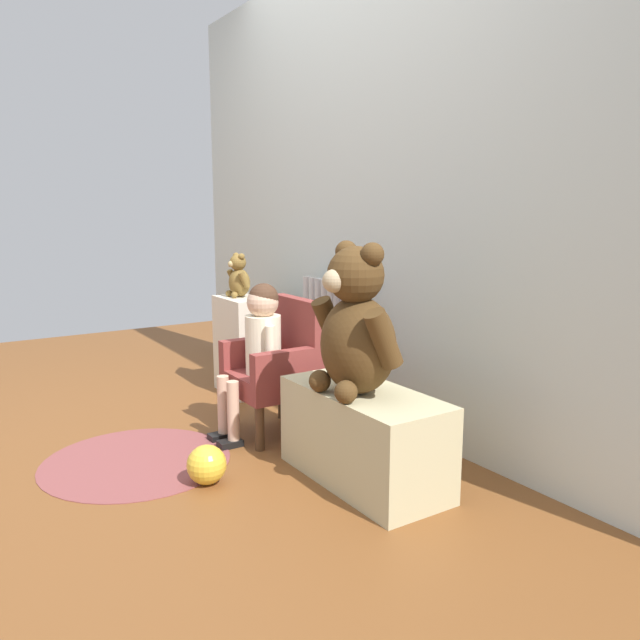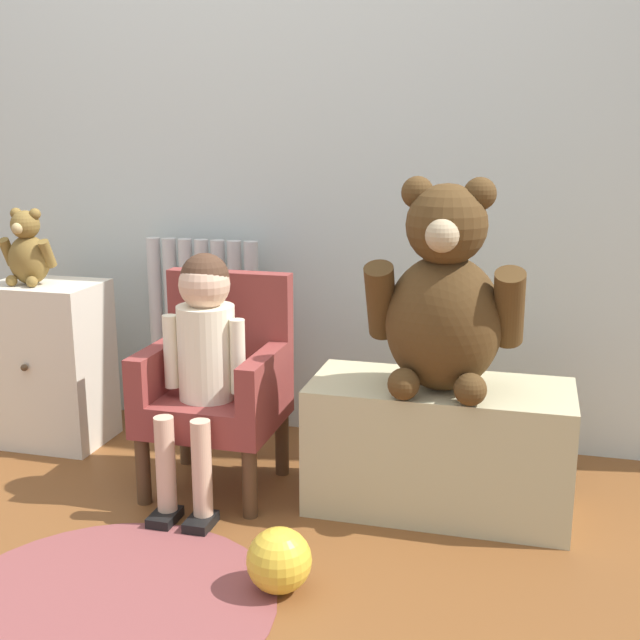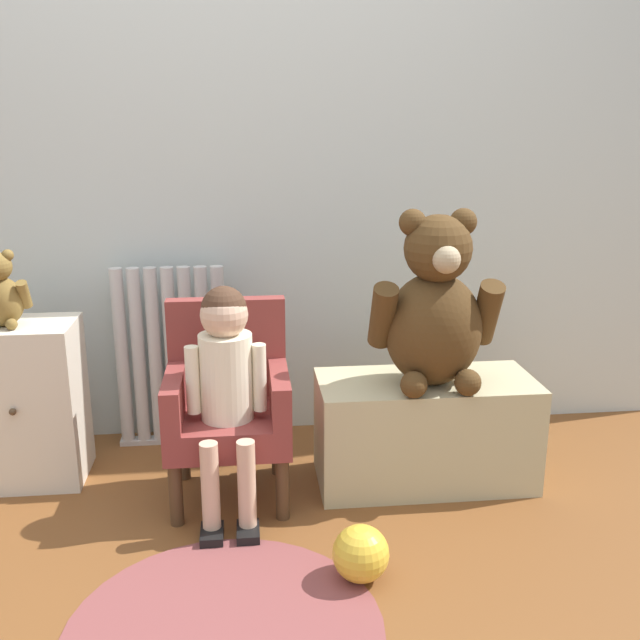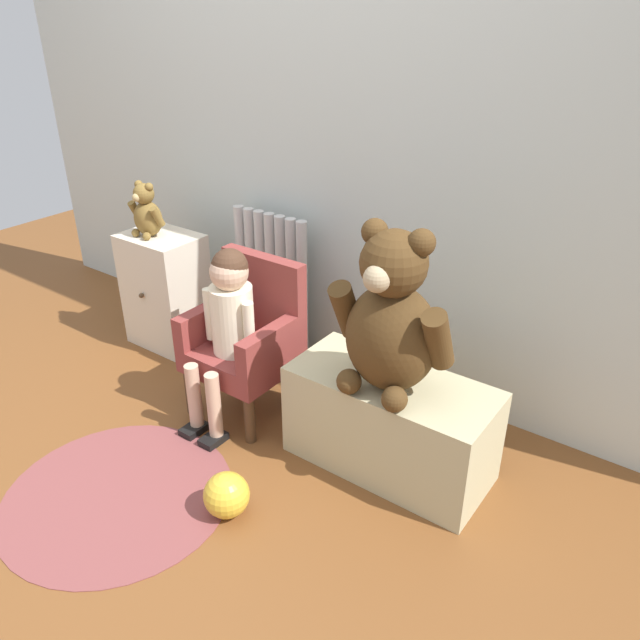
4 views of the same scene
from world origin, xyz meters
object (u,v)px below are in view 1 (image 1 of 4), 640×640
Objects in this scene: floor_rug at (137,461)px; toy_ball at (207,465)px; radiator at (325,344)px; large_teddy_bear at (356,328)px; small_dresser at (247,345)px; child_armchair at (279,365)px; low_bench at (363,436)px; small_teddy_bear at (239,278)px; child_figure at (259,338)px.

floor_rug is 5.09× the size of toy_ball.
radiator is 1.20× the size of large_teddy_bear.
child_armchair is at bearing -14.00° from small_dresser.
small_dresser reaches higher than low_bench.
low_bench is at bearing -6.84° from small_dresser.
small_dresser reaches higher than toy_ball.
child_figure is at bearing -18.96° from small_teddy_bear.
low_bench is at bearing -24.39° from radiator.
child_armchair is 1.11× the size of large_teddy_bear.
low_bench is 1.01m from floor_rug.
toy_ball is at bearing -49.64° from child_figure.
large_teddy_bear is 1.16m from floor_rug.
large_teddy_bear is at bearing 57.43° from toy_ball.
small_teddy_bear is at bearing 130.32° from floor_rug.
low_bench is at bearing 59.93° from toy_ball.
child_figure is at bearing 130.36° from toy_ball.
child_armchair is 2.54× the size of small_teddy_bear.
small_dresser is at bearing 171.39° from large_teddy_bear.
child_figure reaches higher than toy_ball.
toy_ball is at bearing -58.39° from radiator.
low_bench is (0.90, -0.41, -0.16)m from radiator.
radiator reaches higher than child_armchair.
child_figure reaches higher than low_bench.
large_teddy_bear is 0.73× the size of floor_rug.
large_teddy_bear is at bearing -8.61° from small_dresser.
small_teddy_bear is (-0.03, -0.03, 0.40)m from small_dresser.
child_armchair is at bearing -62.00° from radiator.
large_teddy_bear is 2.29× the size of small_teddy_bear.
small_dresser is at bearing 128.07° from floor_rug.
small_teddy_bear is 0.32× the size of floor_rug.
small_teddy_bear is (-1.41, 0.14, 0.50)m from low_bench.
child_armchair is at bearing 177.08° from large_teddy_bear.
small_teddy_bear is at bearing 172.74° from large_teddy_bear.
child_armchair is 0.81× the size of floor_rug.
small_teddy_bear is at bearing 174.48° from low_bench.
radiator is at bearing 26.90° from small_dresser.
floor_rug is at bearing -155.18° from toy_ball.
child_figure is at bearing -67.04° from radiator.
floor_rug is at bearing -79.33° from radiator.
radiator reaches higher than low_bench.
small_dresser is at bearing 41.14° from small_teddy_bear.
child_armchair is 0.18m from child_figure.
toy_ball is at bearing 24.82° from floor_rug.
child_figure reaches higher than radiator.
radiator is 0.67m from small_teddy_bear.
small_dresser is at bearing 158.15° from child_figure.
child_figure is 0.75m from low_bench.
small_teddy_bear is at bearing 148.22° from toy_ball.
large_teddy_bear reaches higher than radiator.
low_bench is at bearing 95.74° from large_teddy_bear.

